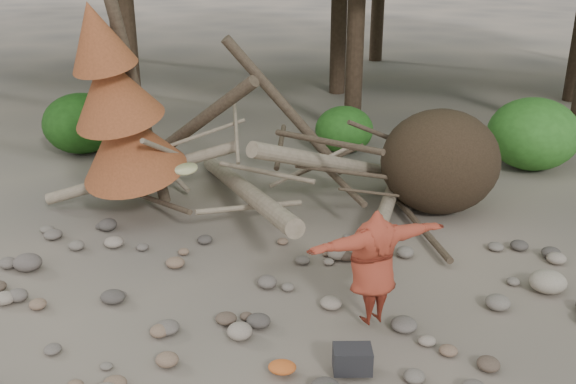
{
  "coord_description": "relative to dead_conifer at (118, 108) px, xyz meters",
  "views": [
    {
      "loc": [
        0.82,
        -7.18,
        4.87
      ],
      "look_at": [
        0.02,
        1.5,
        1.4
      ],
      "focal_mm": 40.0,
      "sensor_mm": 36.0,
      "label": 1
    }
  ],
  "objects": [
    {
      "name": "ground",
      "position": [
        3.12,
        -3.37,
        -2.11
      ],
      "size": [
        120.0,
        120.0,
        0.0
      ],
      "primitive_type": "plane",
      "color": "#514C44",
      "rests_on": "ground"
    },
    {
      "name": "deadfall_pile",
      "position": [
        5.13,
        0.87,
        -1.16
      ],
      "size": [
        8.55,
        5.24,
        3.3
      ],
      "color": "#332619",
      "rests_on": "ground"
    },
    {
      "name": "dead_conifer",
      "position": [
        0.0,
        0.0,
        0.0
      ],
      "size": [
        2.06,
        2.16,
        4.35
      ],
      "color": "#4C3F30",
      "rests_on": "ground"
    },
    {
      "name": "bush_left",
      "position": [
        -2.38,
        3.83,
        -1.39
      ],
      "size": [
        1.8,
        1.8,
        1.44
      ],
      "primitive_type": "ellipsoid",
      "color": "#1E5115",
      "rests_on": "ground"
    },
    {
      "name": "bush_mid",
      "position": [
        3.92,
        4.43,
        -1.55
      ],
      "size": [
        1.4,
        1.4,
        1.12
      ],
      "primitive_type": "ellipsoid",
      "color": "#29671D",
      "rests_on": "ground"
    },
    {
      "name": "bush_right",
      "position": [
        8.12,
        3.63,
        -1.31
      ],
      "size": [
        2.0,
        2.0,
        1.6
      ],
      "primitive_type": "ellipsoid",
      "color": "#337A25",
      "rests_on": "ground"
    },
    {
      "name": "frisbee_thrower",
      "position": [
        4.36,
        -3.1,
        -1.22
      ],
      "size": [
        3.46,
        1.42,
        2.28
      ],
      "color": "maroon",
      "rests_on": "ground"
    },
    {
      "name": "backpack",
      "position": [
        4.12,
        -4.18,
        -1.96
      ],
      "size": [
        0.49,
        0.35,
        0.31
      ],
      "primitive_type": "cube",
      "rotation": [
        0.0,
        0.0,
        0.11
      ],
      "color": "black",
      "rests_on": "ground"
    },
    {
      "name": "cloth_orange",
      "position": [
        3.29,
        -4.27,
        -2.05
      ],
      "size": [
        0.34,
        0.28,
        0.12
      ],
      "primitive_type": "ellipsoid",
      "color": "#B04F1E",
      "rests_on": "ground"
    },
    {
      "name": "boulder_mid_right",
      "position": [
        6.98,
        -1.98,
        -1.95
      ],
      "size": [
        0.54,
        0.49,
        0.33
      ],
      "primitive_type": "ellipsoid",
      "color": "gray",
      "rests_on": "ground"
    },
    {
      "name": "boulder_mid_left",
      "position": [
        -0.95,
        -2.05,
        -1.98
      ],
      "size": [
        0.45,
        0.4,
        0.27
      ],
      "primitive_type": "ellipsoid",
      "color": "#58504A",
      "rests_on": "ground"
    }
  ]
}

